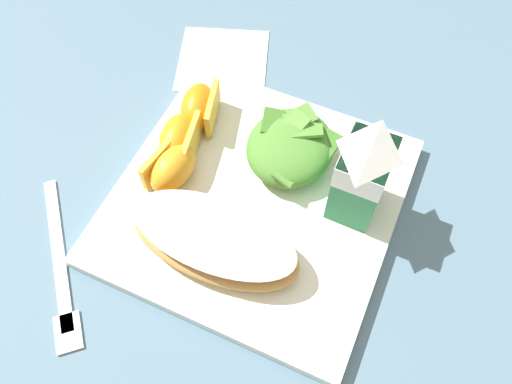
# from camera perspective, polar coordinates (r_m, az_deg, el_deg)

# --- Properties ---
(ground) EXTENTS (3.00, 3.00, 0.00)m
(ground) POSITION_cam_1_polar(r_m,az_deg,el_deg) (0.54, 0.00, -1.40)
(ground) COLOR slate
(white_plate) EXTENTS (0.28, 0.28, 0.02)m
(white_plate) POSITION_cam_1_polar(r_m,az_deg,el_deg) (0.53, 0.00, -0.98)
(white_plate) COLOR white
(white_plate) RESTS_ON ground
(cheesy_pizza_bread) EXTENTS (0.08, 0.17, 0.04)m
(cheesy_pizza_bread) POSITION_cam_1_polar(r_m,az_deg,el_deg) (0.48, -4.69, -5.36)
(cheesy_pizza_bread) COLOR tan
(cheesy_pizza_bread) RESTS_ON white_plate
(green_salad_pile) EXTENTS (0.10, 0.09, 0.04)m
(green_salad_pile) POSITION_cam_1_polar(r_m,az_deg,el_deg) (0.53, 3.87, 5.08)
(green_salad_pile) COLOR #4C8433
(green_salad_pile) RESTS_ON white_plate
(milk_carton) EXTENTS (0.06, 0.04, 0.11)m
(milk_carton) POSITION_cam_1_polar(r_m,az_deg,el_deg) (0.48, 11.96, 2.27)
(milk_carton) COLOR #2D8451
(milk_carton) RESTS_ON white_plate
(orange_wedge_front) EXTENTS (0.07, 0.05, 0.04)m
(orange_wedge_front) POSITION_cam_1_polar(r_m,az_deg,el_deg) (0.57, -6.35, 9.45)
(orange_wedge_front) COLOR orange
(orange_wedge_front) RESTS_ON white_plate
(orange_wedge_middle) EXTENTS (0.07, 0.05, 0.04)m
(orange_wedge_middle) POSITION_cam_1_polar(r_m,az_deg,el_deg) (0.54, -8.61, 5.95)
(orange_wedge_middle) COLOR orange
(orange_wedge_middle) RESTS_ON white_plate
(orange_wedge_rear) EXTENTS (0.06, 0.05, 0.04)m
(orange_wedge_rear) POSITION_cam_1_polar(r_m,az_deg,el_deg) (0.52, -9.45, 2.73)
(orange_wedge_rear) COLOR orange
(orange_wedge_rear) RESTS_ON white_plate
(paper_napkin) EXTENTS (0.14, 0.14, 0.00)m
(paper_napkin) POSITION_cam_1_polar(r_m,az_deg,el_deg) (0.66, -3.74, 14.62)
(paper_napkin) COLOR white
(paper_napkin) RESTS_ON ground
(metal_fork) EXTENTS (0.15, 0.14, 0.01)m
(metal_fork) POSITION_cam_1_polar(r_m,az_deg,el_deg) (0.53, -21.10, -8.54)
(metal_fork) COLOR silver
(metal_fork) RESTS_ON ground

